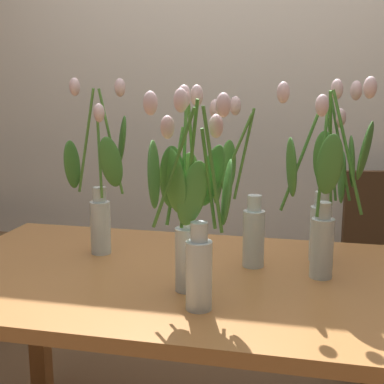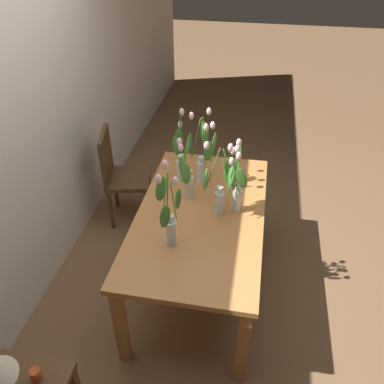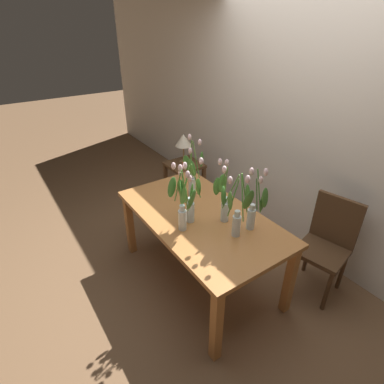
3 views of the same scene
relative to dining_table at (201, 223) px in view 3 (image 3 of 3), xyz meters
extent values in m
plane|color=brown|center=(0.00, 0.00, -0.65)|extent=(18.00, 18.00, 0.00)
cube|color=silver|center=(0.00, 1.26, 0.70)|extent=(9.00, 0.10, 2.70)
cube|color=#B7753D|center=(0.00, 0.00, 0.07)|extent=(1.60, 0.90, 0.04)
cube|color=#B7753D|center=(-0.74, -0.39, -0.30)|extent=(0.07, 0.07, 0.70)
cube|color=#B7753D|center=(0.74, -0.39, -0.30)|extent=(0.07, 0.07, 0.70)
cube|color=#B7753D|center=(-0.74, 0.39, -0.30)|extent=(0.07, 0.07, 0.70)
cube|color=#B7753D|center=(0.74, 0.39, -0.30)|extent=(0.07, 0.07, 0.70)
cylinder|color=silver|center=(0.39, 0.22, 0.18)|extent=(0.07, 0.07, 0.18)
cylinder|color=silver|center=(0.39, 0.22, 0.30)|extent=(0.04, 0.04, 0.05)
cylinder|color=silver|center=(0.39, 0.22, 0.15)|extent=(0.06, 0.06, 0.11)
cylinder|color=#3D752D|center=(0.43, 0.22, 0.47)|extent=(0.09, 0.01, 0.34)
ellipsoid|color=silver|center=(0.47, 0.23, 0.64)|extent=(0.04, 0.04, 0.06)
ellipsoid|color=#427F33|center=(0.47, 0.25, 0.42)|extent=(0.04, 0.08, 0.17)
cylinder|color=#3D752D|center=(0.41, 0.23, 0.42)|extent=(0.04, 0.02, 0.26)
ellipsoid|color=silver|center=(0.43, 0.23, 0.56)|extent=(0.04, 0.04, 0.06)
ellipsoid|color=#427F33|center=(0.45, 0.26, 0.36)|extent=(0.04, 0.09, 0.18)
cylinder|color=silver|center=(0.18, 0.12, 0.18)|extent=(0.07, 0.07, 0.18)
cylinder|color=silver|center=(0.18, 0.12, 0.30)|extent=(0.04, 0.04, 0.05)
cylinder|color=silver|center=(0.18, 0.12, 0.15)|extent=(0.06, 0.06, 0.11)
cylinder|color=#56933D|center=(0.11, 0.13, 0.44)|extent=(0.12, 0.04, 0.27)
ellipsoid|color=silver|center=(0.05, 0.15, 0.58)|extent=(0.04, 0.04, 0.06)
ellipsoid|color=#4C8E38|center=(0.06, 0.12, 0.37)|extent=(0.04, 0.08, 0.17)
cylinder|color=#56933D|center=(0.14, 0.15, 0.44)|extent=(0.07, 0.05, 0.29)
ellipsoid|color=silver|center=(0.11, 0.17, 0.59)|extent=(0.04, 0.04, 0.06)
ellipsoid|color=#4C8E38|center=(0.09, 0.15, 0.40)|extent=(0.06, 0.08, 0.18)
cylinder|color=silver|center=(0.02, -0.13, 0.18)|extent=(0.07, 0.07, 0.18)
cylinder|color=silver|center=(0.02, -0.13, 0.30)|extent=(0.04, 0.04, 0.05)
cylinder|color=silver|center=(0.02, -0.13, 0.15)|extent=(0.06, 0.06, 0.11)
cylinder|color=#478433|center=(0.03, -0.18, 0.46)|extent=(0.02, 0.09, 0.32)
ellipsoid|color=silver|center=(0.03, -0.22, 0.62)|extent=(0.04, 0.04, 0.06)
ellipsoid|color=#4C8E38|center=(0.06, -0.22, 0.39)|extent=(0.11, 0.04, 0.18)
cylinder|color=#478433|center=(0.03, -0.07, 0.46)|extent=(0.01, 0.10, 0.33)
ellipsoid|color=silver|center=(0.03, -0.03, 0.63)|extent=(0.04, 0.04, 0.06)
ellipsoid|color=#4C8E38|center=(0.00, -0.03, 0.39)|extent=(0.10, 0.04, 0.18)
cylinder|color=#478433|center=(0.00, -0.17, 0.42)|extent=(0.04, 0.07, 0.26)
ellipsoid|color=silver|center=(-0.01, -0.20, 0.55)|extent=(0.04, 0.04, 0.06)
ellipsoid|color=#4C8E38|center=(0.01, -0.22, 0.42)|extent=(0.10, 0.06, 0.18)
cylinder|color=silver|center=(0.08, -0.25, 0.18)|extent=(0.07, 0.07, 0.18)
cylinder|color=silver|center=(0.08, -0.25, 0.30)|extent=(0.04, 0.04, 0.05)
cylinder|color=silver|center=(0.08, -0.25, 0.15)|extent=(0.06, 0.06, 0.11)
cylinder|color=#478433|center=(0.10, -0.22, 0.42)|extent=(0.04, 0.05, 0.26)
ellipsoid|color=silver|center=(0.11, -0.19, 0.56)|extent=(0.04, 0.04, 0.06)
ellipsoid|color=#427F33|center=(0.10, -0.17, 0.43)|extent=(0.12, 0.06, 0.18)
cylinder|color=#478433|center=(0.11, -0.23, 0.45)|extent=(0.05, 0.03, 0.32)
ellipsoid|color=silver|center=(0.14, -0.23, 0.61)|extent=(0.04, 0.04, 0.06)
ellipsoid|color=#427F33|center=(0.14, -0.19, 0.39)|extent=(0.05, 0.12, 0.18)
cylinder|color=#478433|center=(0.05, -0.21, 0.46)|extent=(0.06, 0.07, 0.33)
ellipsoid|color=silver|center=(0.03, -0.18, 0.63)|extent=(0.04, 0.04, 0.06)
ellipsoid|color=#427F33|center=(0.00, -0.20, 0.42)|extent=(0.07, 0.09, 0.18)
cylinder|color=#478433|center=(0.02, -0.24, 0.45)|extent=(0.12, 0.01, 0.31)
ellipsoid|color=silver|center=(-0.04, -0.24, 0.61)|extent=(0.04, 0.04, 0.06)
ellipsoid|color=#427F33|center=(-0.03, -0.27, 0.44)|extent=(0.04, 0.11, 0.18)
cylinder|color=silver|center=(0.39, 0.06, 0.18)|extent=(0.07, 0.07, 0.18)
cylinder|color=silver|center=(0.39, 0.06, 0.30)|extent=(0.04, 0.04, 0.05)
cylinder|color=silver|center=(0.39, 0.06, 0.15)|extent=(0.06, 0.06, 0.11)
cylinder|color=#478433|center=(0.38, 0.02, 0.45)|extent=(0.03, 0.08, 0.31)
ellipsoid|color=silver|center=(0.37, -0.02, 0.60)|extent=(0.04, 0.04, 0.06)
ellipsoid|color=#427F33|center=(0.40, -0.03, 0.45)|extent=(0.09, 0.05, 0.18)
cylinder|color=#478433|center=(0.40, 0.11, 0.47)|extent=(0.03, 0.08, 0.35)
ellipsoid|color=silver|center=(0.41, 0.14, 0.64)|extent=(0.04, 0.04, 0.06)
ellipsoid|color=#427F33|center=(0.39, 0.15, 0.44)|extent=(0.08, 0.05, 0.17)
cylinder|color=#478433|center=(0.32, 0.04, 0.46)|extent=(0.12, 0.06, 0.33)
ellipsoid|color=silver|center=(0.26, 0.01, 0.64)|extent=(0.04, 0.04, 0.06)
ellipsoid|color=#427F33|center=(0.29, -0.01, 0.43)|extent=(0.06, 0.08, 0.17)
cylinder|color=#478433|center=(0.45, 0.04, 0.47)|extent=(0.10, 0.04, 0.35)
ellipsoid|color=silver|center=(0.49, 0.03, 0.65)|extent=(0.04, 0.04, 0.06)
ellipsoid|color=#427F33|center=(0.49, 0.06, 0.48)|extent=(0.07, 0.09, 0.18)
cylinder|color=silver|center=(-0.34, 0.14, 0.18)|extent=(0.07, 0.07, 0.18)
cylinder|color=silver|center=(-0.34, 0.14, 0.30)|extent=(0.04, 0.04, 0.05)
cylinder|color=silver|center=(-0.34, 0.14, 0.15)|extent=(0.06, 0.06, 0.11)
cylinder|color=#56933D|center=(-0.30, 0.16, 0.47)|extent=(0.07, 0.04, 0.35)
ellipsoid|color=silver|center=(-0.27, 0.17, 0.65)|extent=(0.04, 0.04, 0.06)
ellipsoid|color=#427F33|center=(-0.28, 0.20, 0.47)|extent=(0.08, 0.09, 0.18)
cylinder|color=#56933D|center=(-0.33, 0.12, 0.43)|extent=(0.03, 0.04, 0.28)
ellipsoid|color=silver|center=(-0.32, 0.10, 0.57)|extent=(0.04, 0.04, 0.06)
ellipsoid|color=#427F33|center=(-0.28, 0.10, 0.41)|extent=(0.09, 0.09, 0.18)
cylinder|color=#56933D|center=(-0.39, 0.16, 0.47)|extent=(0.09, 0.04, 0.35)
ellipsoid|color=silver|center=(-0.43, 0.17, 0.65)|extent=(0.04, 0.04, 0.06)
ellipsoid|color=#427F33|center=(-0.44, 0.14, 0.39)|extent=(0.04, 0.11, 0.18)
cube|color=#4C331E|center=(0.73, 0.80, -0.20)|extent=(0.48, 0.48, 0.04)
cylinder|color=#4C331E|center=(0.93, 0.67, -0.43)|extent=(0.04, 0.04, 0.43)
cylinder|color=#4C331E|center=(0.60, 0.60, -0.43)|extent=(0.04, 0.04, 0.43)
cylinder|color=#4C331E|center=(0.86, 1.00, -0.43)|extent=(0.04, 0.04, 0.43)
cylinder|color=#4C331E|center=(0.53, 0.93, -0.43)|extent=(0.04, 0.04, 0.43)
cube|color=#4C331E|center=(0.69, 0.98, 0.05)|extent=(0.40, 0.12, 0.46)
cube|color=brown|center=(-1.35, 0.70, -0.12)|extent=(0.44, 0.44, 0.04)
cube|color=brown|center=(-1.54, 0.51, -0.39)|extent=(0.04, 0.04, 0.51)
cube|color=brown|center=(-1.16, 0.51, -0.39)|extent=(0.04, 0.04, 0.51)
cube|color=brown|center=(-1.54, 0.89, -0.39)|extent=(0.04, 0.04, 0.51)
cube|color=brown|center=(-1.16, 0.89, -0.39)|extent=(0.04, 0.04, 0.51)
cylinder|color=olive|center=(-1.40, 0.72, -0.09)|extent=(0.12, 0.12, 0.02)
cylinder|color=olive|center=(-1.40, 0.72, 0.03)|extent=(0.02, 0.02, 0.22)
cone|color=#F2E5C6|center=(-1.40, 0.72, 0.22)|extent=(0.22, 0.22, 0.16)
cylinder|color=#CC4C23|center=(-1.26, 0.64, -0.06)|extent=(0.06, 0.06, 0.07)
camera|label=1|loc=(0.35, -1.51, 0.66)|focal=50.29mm
camera|label=2|loc=(-2.17, -0.34, 1.88)|focal=36.96mm
camera|label=3|loc=(1.80, -1.32, 1.60)|focal=28.50mm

